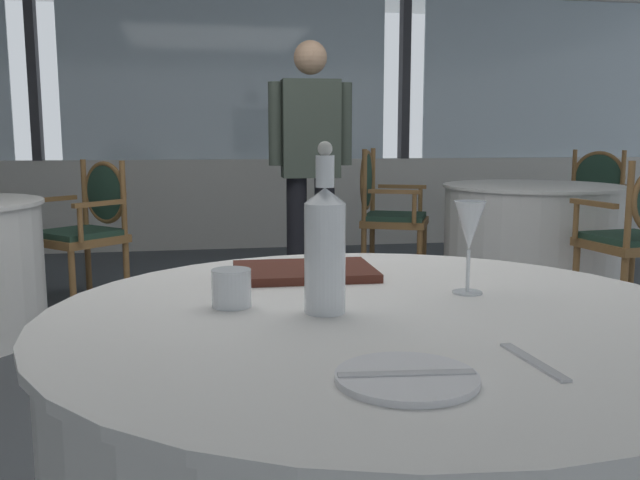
% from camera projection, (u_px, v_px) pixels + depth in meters
% --- Properties ---
extents(ground_plane, '(14.15, 14.15, 0.00)m').
position_uv_depth(ground_plane, '(280.00, 406.00, 2.72)').
color(ground_plane, '#4C5156').
extents(window_wall_far, '(10.88, 0.14, 2.66)m').
position_uv_depth(window_wall_far, '(229.00, 136.00, 6.43)').
color(window_wall_far, silver).
rests_on(window_wall_far, ground_plane).
extents(side_plate, '(0.20, 0.20, 0.01)m').
position_uv_depth(side_plate, '(407.00, 378.00, 0.94)').
color(side_plate, white).
rests_on(side_plate, foreground_table).
extents(butter_knife, '(0.19, 0.04, 0.00)m').
position_uv_depth(butter_knife, '(407.00, 374.00, 0.94)').
color(butter_knife, silver).
rests_on(butter_knife, foreground_table).
extents(dinner_fork, '(0.03, 0.17, 0.00)m').
position_uv_depth(dinner_fork, '(533.00, 361.00, 1.02)').
color(dinner_fork, silver).
rests_on(dinner_fork, foreground_table).
extents(water_bottle, '(0.08, 0.08, 0.33)m').
position_uv_depth(water_bottle, '(325.00, 246.00, 1.29)').
color(water_bottle, white).
rests_on(water_bottle, foreground_table).
extents(wine_glass, '(0.07, 0.07, 0.20)m').
position_uv_depth(wine_glass, '(469.00, 228.00, 1.45)').
color(wine_glass, white).
rests_on(wine_glass, foreground_table).
extents(water_tumbler, '(0.08, 0.08, 0.08)m').
position_uv_depth(water_tumbler, '(232.00, 288.00, 1.35)').
color(water_tumbler, white).
rests_on(water_tumbler, foreground_table).
extents(menu_book, '(0.34, 0.25, 0.02)m').
position_uv_depth(menu_book, '(304.00, 271.00, 1.66)').
color(menu_book, '#512319').
rests_on(menu_book, foreground_table).
extents(background_table_0, '(1.25, 1.25, 0.73)m').
position_uv_depth(background_table_0, '(531.00, 236.00, 4.82)').
color(background_table_0, white).
rests_on(background_table_0, ground_plane).
extents(dining_chair_0_1, '(0.65, 0.66, 0.96)m').
position_uv_depth(dining_chair_0_1, '(591.00, 200.00, 5.55)').
color(dining_chair_0_1, olive).
rests_on(dining_chair_0_1, ground_plane).
extents(dining_chair_0_2, '(0.60, 0.64, 0.98)m').
position_uv_depth(dining_chair_0_2, '(383.00, 204.00, 5.02)').
color(dining_chair_0_2, olive).
rests_on(dining_chair_0_2, ground_plane).
extents(dining_chair_1_0, '(0.66, 0.66, 0.92)m').
position_uv_depth(dining_chair_1_0, '(90.00, 220.00, 4.37)').
color(dining_chair_1_0, olive).
rests_on(dining_chair_1_0, ground_plane).
extents(diner_person_0, '(0.53, 0.21, 1.65)m').
position_uv_depth(diner_person_0, '(311.00, 156.00, 4.31)').
color(diner_person_0, black).
rests_on(diner_person_0, ground_plane).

